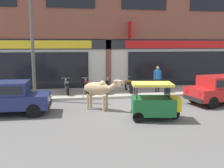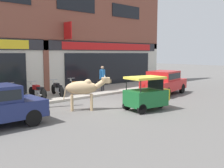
% 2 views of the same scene
% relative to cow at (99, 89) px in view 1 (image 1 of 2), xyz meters
% --- Properties ---
extents(ground_plane, '(90.00, 90.00, 0.00)m').
position_rel_cow_xyz_m(ground_plane, '(1.34, 0.16, -1.01)').
color(ground_plane, '#605E5B').
extents(sidewalk, '(19.00, 3.33, 0.13)m').
position_rel_cow_xyz_m(sidewalk, '(1.34, 4.02, -0.94)').
color(sidewalk, '#A8A093').
rests_on(sidewalk, ground).
extents(shop_building, '(23.00, 1.40, 9.79)m').
position_rel_cow_xyz_m(shop_building, '(1.34, 5.94, 3.69)').
color(shop_building, brown).
rests_on(shop_building, ground).
extents(cow, '(1.83, 1.48, 1.61)m').
position_rel_cow_xyz_m(cow, '(0.00, 0.00, 0.00)').
color(cow, tan).
rests_on(cow, ground).
extents(car_0, '(3.80, 2.23, 1.46)m').
position_rel_cow_xyz_m(car_0, '(6.36, 0.21, -0.19)').
color(car_0, black).
rests_on(car_0, ground).
extents(car_1, '(3.66, 1.71, 1.46)m').
position_rel_cow_xyz_m(car_1, '(-4.05, -0.09, -0.19)').
color(car_1, black).
rests_on(car_1, ground).
extents(auto_rickshaw, '(2.09, 1.44, 1.52)m').
position_rel_cow_xyz_m(auto_rickshaw, '(2.07, -1.92, -0.35)').
color(auto_rickshaw, black).
rests_on(auto_rickshaw, ground).
extents(motorcycle_0, '(0.52, 1.81, 0.88)m').
position_rel_cow_xyz_m(motorcycle_0, '(-1.50, 3.82, -0.49)').
color(motorcycle_0, black).
rests_on(motorcycle_0, sidewalk).
extents(motorcycle_1, '(0.52, 1.81, 0.88)m').
position_rel_cow_xyz_m(motorcycle_1, '(-0.31, 3.73, -0.49)').
color(motorcycle_1, black).
rests_on(motorcycle_1, sidewalk).
extents(motorcycle_2, '(0.63, 1.79, 0.88)m').
position_rel_cow_xyz_m(motorcycle_2, '(0.96, 3.79, -0.49)').
color(motorcycle_2, black).
rests_on(motorcycle_2, sidewalk).
extents(motorcycle_3, '(0.52, 1.81, 0.88)m').
position_rel_cow_xyz_m(motorcycle_3, '(2.30, 3.72, -0.49)').
color(motorcycle_3, black).
rests_on(motorcycle_3, sidewalk).
extents(pedestrian, '(0.50, 0.32, 1.60)m').
position_rel_cow_xyz_m(pedestrian, '(4.05, 3.34, 0.11)').
color(pedestrian, '#2D2D33').
rests_on(pedestrian, sidewalk).
extents(utility_pole, '(0.18, 0.18, 6.03)m').
position_rel_cow_xyz_m(utility_pole, '(-3.24, 2.66, 2.14)').
color(utility_pole, '#595651').
rests_on(utility_pole, sidewalk).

